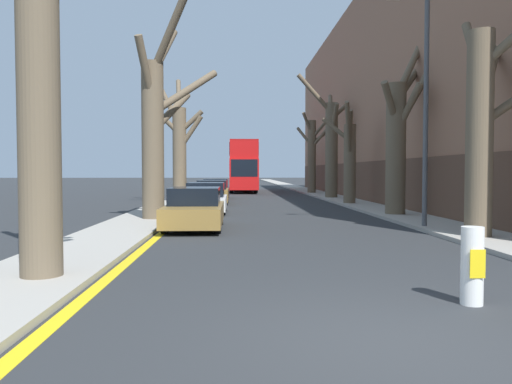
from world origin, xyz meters
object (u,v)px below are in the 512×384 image
object	(u,v)px
street_tree_left_1	(157,126)
street_tree_right_1	(398,137)
double_decker_bus	(243,164)
parked_car_1	(206,199)
street_tree_right_0	(483,124)
parked_car_0	(195,209)
lamp_post	(423,98)
parked_car_2	(212,193)
street_tree_left_2	(179,146)
traffic_bollard	(472,266)
parked_car_3	(216,189)
street_tree_right_2	(349,159)
street_tree_right_4	(313,152)
street_tree_right_3	(331,143)
street_tree_left_0	(39,49)

from	to	relation	value
street_tree_left_1	street_tree_right_1	distance (m)	9.95
street_tree_right_1	double_decker_bus	xyz separation A→B (m)	(-6.08, 25.98, -0.75)
parked_car_1	street_tree_right_1	bearing A→B (deg)	-15.12
street_tree_right_0	parked_car_0	xyz separation A→B (m)	(-8.18, 3.12, -2.56)
street_tree_right_0	lamp_post	distance (m)	2.81
parked_car_0	parked_car_2	world-z (taller)	parked_car_2
street_tree_left_2	parked_car_1	bearing A→B (deg)	-73.76
street_tree_left_2	parked_car_1	world-z (taller)	street_tree_left_2
street_tree_right_1	parked_car_1	size ratio (longest dim) A/B	1.85
parked_car_1	traffic_bollard	size ratio (longest dim) A/B	3.71
traffic_bollard	parked_car_3	bearing A→B (deg)	99.53
street_tree_right_2	street_tree_right_4	size ratio (longest dim) A/B	0.82
street_tree_right_3	double_decker_bus	size ratio (longest dim) A/B	0.79
street_tree_right_3	street_tree_right_1	bearing A→B (deg)	-89.10
street_tree_right_4	parked_car_3	distance (m)	10.97
parked_car_2	street_tree_left_0	bearing A→B (deg)	-95.34
street_tree_left_2	parked_car_1	size ratio (longest dim) A/B	1.84
street_tree_left_0	street_tree_left_1	size ratio (longest dim) A/B	1.03
street_tree_left_0	street_tree_right_2	world-z (taller)	street_tree_left_0
street_tree_right_3	street_tree_left_1	bearing A→B (deg)	-122.40
street_tree_left_2	lamp_post	world-z (taller)	lamp_post
parked_car_1	parked_car_2	size ratio (longest dim) A/B	1.01
traffic_bollard	street_tree_right_2	bearing A→B (deg)	81.69
street_tree_right_3	street_tree_left_2	bearing A→B (deg)	-155.17
street_tree_left_1	lamp_post	size ratio (longest dim) A/B	1.10
double_decker_bus	parked_car_3	distance (m)	12.16
double_decker_bus	parked_car_2	xyz separation A→B (m)	(-2.12, -17.47, -1.94)
parked_car_3	street_tree_right_0	bearing A→B (deg)	-69.09
street_tree_right_0	double_decker_bus	bearing A→B (deg)	100.34
street_tree_right_0	street_tree_right_3	xyz separation A→B (m)	(-0.19, 20.80, 0.65)
street_tree_left_1	street_tree_right_0	xyz separation A→B (m)	(9.80, -5.66, -0.44)
parked_car_3	lamp_post	distance (m)	20.63
street_tree_left_1	street_tree_left_2	size ratio (longest dim) A/B	1.10
street_tree_left_2	street_tree_right_0	size ratio (longest dim) A/B	1.22
street_tree_left_1	street_tree_right_3	xyz separation A→B (m)	(9.60, 15.13, 0.21)
street_tree_right_2	parked_car_1	world-z (taller)	street_tree_right_2
parked_car_0	street_tree_left_1	bearing A→B (deg)	122.60
street_tree_right_4	parked_car_0	size ratio (longest dim) A/B	1.59
street_tree_left_2	parked_car_0	world-z (taller)	street_tree_left_2
street_tree_left_2	parked_car_3	distance (m)	6.20
street_tree_right_2	parked_car_0	distance (m)	13.79
street_tree_right_0	parked_car_0	size ratio (longest dim) A/B	1.45
lamp_post	traffic_bollard	size ratio (longest dim) A/B	6.86
street_tree_right_4	lamp_post	size ratio (longest dim) A/B	0.90
street_tree_left_2	street_tree_right_1	size ratio (longest dim) A/B	1.00
parked_car_0	street_tree_right_4	bearing A→B (deg)	72.58
street_tree_right_1	traffic_bollard	size ratio (longest dim) A/B	6.86
street_tree_left_0	lamp_post	xyz separation A→B (m)	(9.35, 7.42, 0.34)
street_tree_right_4	lamp_post	distance (m)	25.92
street_tree_left_0	parked_car_1	distance (m)	14.87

